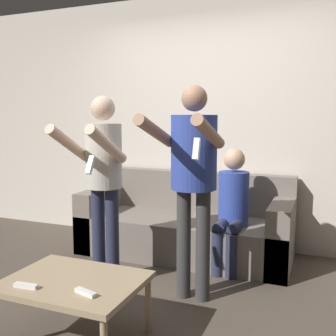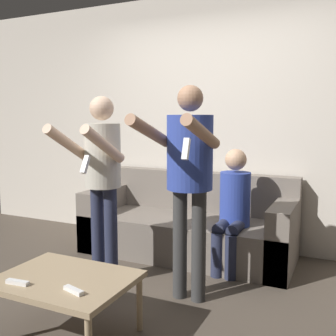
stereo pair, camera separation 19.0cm
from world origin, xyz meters
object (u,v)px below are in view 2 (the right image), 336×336
at_px(person_standing_left, 102,170).
at_px(person_seated, 233,205).
at_px(coffee_table, 65,283).
at_px(remote_near, 17,282).
at_px(person_standing_right, 189,167).
at_px(remote_far, 74,290).
at_px(couch, 188,227).

xyz_separation_m(person_standing_left, person_seated, (0.90, 0.77, -0.37)).
bearing_deg(coffee_table, person_seated, 68.40).
height_order(person_seated, remote_near, person_seated).
xyz_separation_m(person_standing_right, remote_far, (-0.31, -0.97, -0.61)).
relative_size(person_seated, coffee_table, 1.33).
relative_size(couch, person_seated, 1.91).
xyz_separation_m(person_seated, remote_far, (-0.44, -1.74, -0.18)).
distance_m(person_standing_left, person_seated, 1.24).
bearing_deg(coffee_table, person_standing_right, 58.51).
xyz_separation_m(person_standing_left, coffee_table, (0.27, -0.82, -0.60)).
bearing_deg(remote_far, person_standing_right, 71.97).
distance_m(couch, person_standing_right, 1.28).
xyz_separation_m(remote_near, remote_far, (0.38, 0.05, 0.00)).
distance_m(coffee_table, remote_near, 0.28).
bearing_deg(remote_near, person_standing_left, 94.67).
bearing_deg(couch, coffee_table, -93.67).
distance_m(person_seated, remote_near, 1.98).
height_order(person_standing_left, person_seated, person_standing_left).
xyz_separation_m(coffee_table, remote_far, (0.19, -0.15, 0.05)).
xyz_separation_m(couch, person_seated, (0.51, -0.19, 0.32)).
bearing_deg(couch, remote_far, -87.85).
height_order(coffee_table, remote_far, remote_far).
relative_size(person_standing_right, remote_far, 10.56).
height_order(person_standing_right, remote_near, person_standing_right).
bearing_deg(person_standing_right, remote_far, -108.03).
bearing_deg(person_standing_left, couch, 68.09).
distance_m(person_standing_left, remote_far, 1.20).
bearing_deg(couch, person_seated, -20.17).
bearing_deg(coffee_table, remote_near, -133.01).
bearing_deg(remote_near, remote_far, 8.18).
relative_size(couch, coffee_table, 2.53).
height_order(person_standing_left, remote_near, person_standing_left).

